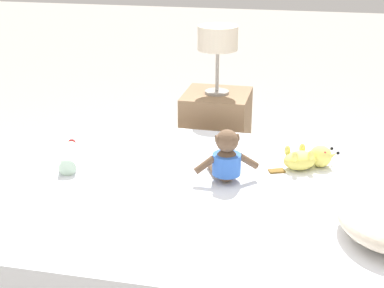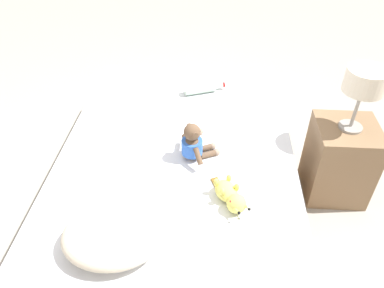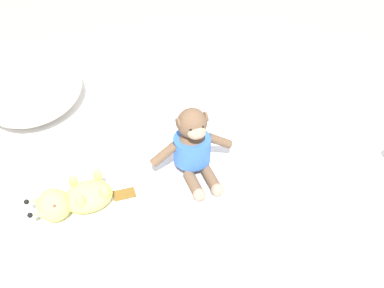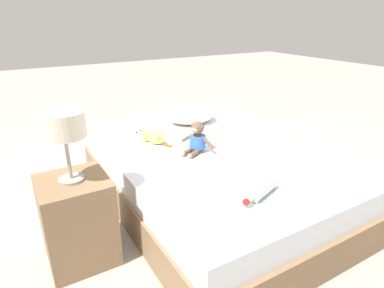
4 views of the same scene
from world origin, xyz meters
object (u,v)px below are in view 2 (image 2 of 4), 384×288
Objects in this scene: glass_bottle at (201,88)px; bedside_lamp at (365,83)px; bed at (178,173)px; plush_monkey at (194,144)px; plush_yellow_creature at (231,196)px; nightstand at (339,160)px; pillow at (113,235)px.

glass_bottle is 0.79× the size of bedside_lamp.
bed is 0.33m from plush_monkey.
bed is at bearing 80.37° from glass_bottle.
glass_bottle is (-0.01, -0.72, -0.06)m from plush_monkey.
plush_yellow_creature is 0.80× the size of bedside_lamp.
plush_yellow_creature reaches higher than glass_bottle.
glass_bottle is 1.07m from nightstand.
plush_monkey is 0.89× the size of glass_bottle.
plush_monkey is 0.88× the size of plush_yellow_creature.
pillow is 1.25× the size of bedside_lamp.
bedside_lamp is at bearing 0.00° from nightstand.
bedside_lamp is at bearing 150.74° from glass_bottle.
glass_bottle is (-0.33, -1.36, -0.03)m from pillow.
plush_monkey reaches higher than glass_bottle.
bedside_lamp reaches higher than plush_yellow_creature.
plush_monkey is at bearing 144.72° from bed.
glass_bottle is (0.20, -1.06, -0.01)m from plush_yellow_creature.
plush_monkey reaches higher than plush_yellow_creature.
plush_yellow_creature is 1.02× the size of glass_bottle.
nightstand is at bearing -167.53° from plush_monkey.
plush_yellow_creature is (-0.21, 0.34, -0.05)m from plush_monkey.
nightstand is at bearing -172.70° from bed.
pillow is 0.61m from plush_yellow_creature.
bed is 5.23× the size of bedside_lamp.
pillow is 1.40m from glass_bottle.
bedside_lamp reaches higher than nightstand.
plush_monkey is at bearing 12.47° from bedside_lamp.
plush_yellow_creature is 0.59× the size of nightstand.
glass_bottle is at bearing -79.21° from plush_yellow_creature.
glass_bottle is (-0.11, -0.65, 0.25)m from bed.
plush_yellow_creature is 0.93m from nightstand.
bed is 1.21m from bedside_lamp.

